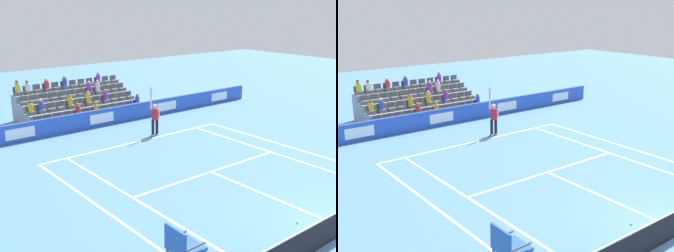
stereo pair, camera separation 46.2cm
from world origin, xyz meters
TOP-DOWN VIEW (x-y plane):
  - line_baseline at (0.00, -11.89)m, footprint 10.97×0.10m
  - line_service at (0.00, -6.40)m, footprint 8.23×0.10m
  - line_centre_service at (0.00, -3.20)m, footprint 0.10×6.40m
  - line_singles_sideline_left at (4.12, -5.95)m, footprint 0.10×11.89m
  - line_singles_sideline_right at (-4.12, -5.95)m, footprint 0.10×11.89m
  - line_doubles_sideline_left at (5.49, -5.95)m, footprint 0.10×11.89m
  - line_doubles_sideline_right at (-5.49, -5.95)m, footprint 0.10×11.89m
  - line_centre_mark at (0.00, -11.79)m, footprint 0.10×0.20m
  - sponsor_barrier at (0.00, -15.72)m, footprint 24.56×0.22m
  - tennis_player at (-1.36, -12.23)m, footprint 0.51×0.41m
  - stadium_stand at (0.01, -18.66)m, footprint 7.44×3.80m
  - loose_tennis_ball at (0.94, -1.33)m, footprint 0.07×0.07m

SIDE VIEW (x-z plane):
  - line_baseline at x=0.00m, z-range 0.00..0.01m
  - line_service at x=0.00m, z-range 0.00..0.01m
  - line_centre_service at x=0.00m, z-range 0.00..0.01m
  - line_singles_sideline_left at x=4.12m, z-range 0.00..0.01m
  - line_singles_sideline_right at x=-4.12m, z-range 0.00..0.01m
  - line_doubles_sideline_left at x=5.49m, z-range 0.00..0.01m
  - line_doubles_sideline_right at x=-5.49m, z-range 0.00..0.01m
  - line_centre_mark at x=0.00m, z-range 0.00..0.01m
  - loose_tennis_ball at x=0.94m, z-range 0.00..0.07m
  - sponsor_barrier at x=0.00m, z-range 0.00..1.02m
  - stadium_stand at x=0.01m, z-range -0.61..1.99m
  - tennis_player at x=-1.36m, z-range -0.43..2.42m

